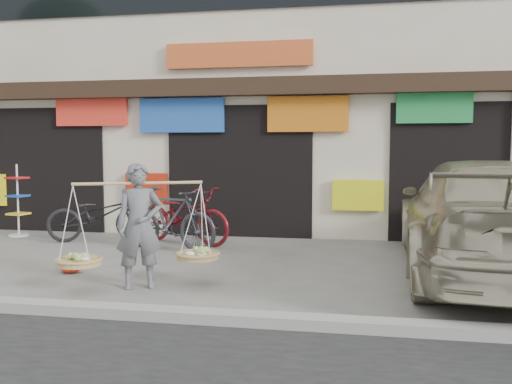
% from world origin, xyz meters
% --- Properties ---
extents(ground, '(70.00, 70.00, 0.00)m').
position_xyz_m(ground, '(0.00, 0.00, 0.00)').
color(ground, slate).
rests_on(ground, ground).
extents(kerb, '(70.00, 0.25, 0.12)m').
position_xyz_m(kerb, '(0.00, -2.00, 0.06)').
color(kerb, gray).
rests_on(kerb, ground).
extents(shophouse_block, '(14.00, 6.32, 7.00)m').
position_xyz_m(shophouse_block, '(-0.00, 6.42, 3.45)').
color(shophouse_block, beige).
rests_on(shophouse_block, ground).
extents(street_vendor, '(1.93, 1.20, 1.63)m').
position_xyz_m(street_vendor, '(-0.42, -0.80, 0.75)').
color(street_vendor, '#5D5D62').
rests_on(street_vendor, ground).
extents(bike_0, '(2.07, 1.35, 1.03)m').
position_xyz_m(bike_0, '(-2.59, 2.43, 0.51)').
color(bike_0, black).
rests_on(bike_0, ground).
extents(bike_1, '(1.97, 1.00, 1.14)m').
position_xyz_m(bike_1, '(-0.91, 1.75, 0.57)').
color(bike_1, '#2D2D32').
rests_on(bike_1, ground).
extents(bike_2, '(2.21, 1.40, 1.10)m').
position_xyz_m(bike_2, '(-0.87, 2.46, 0.55)').
color(bike_2, '#5F1016').
rests_on(bike_2, ground).
extents(suv, '(2.70, 5.88, 1.67)m').
position_xyz_m(suv, '(4.21, 0.73, 0.83)').
color(suv, '#B6AE93').
rests_on(suv, ground).
extents(display_rack, '(0.42, 0.42, 1.50)m').
position_xyz_m(display_rack, '(-4.54, 2.72, 0.60)').
color(display_rack, silver).
rests_on(display_rack, ground).
extents(red_bag, '(0.31, 0.25, 0.14)m').
position_xyz_m(red_bag, '(-1.76, -0.17, 0.07)').
color(red_bag, red).
rests_on(red_bag, ground).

